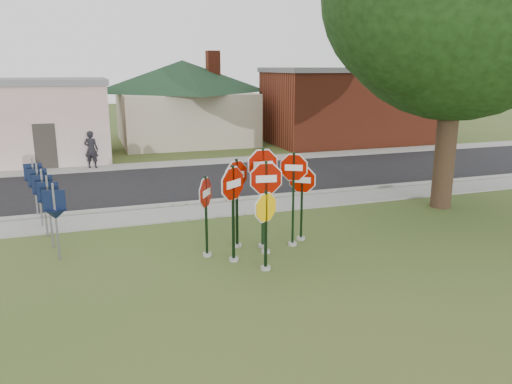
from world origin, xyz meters
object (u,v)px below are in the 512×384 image
object	(u,v)px
stop_sign_yellow	(266,222)
stop_sign_left	(233,199)
pedestrian	(91,149)
stop_sign_center	(266,193)

from	to	relation	value
stop_sign_yellow	stop_sign_left	xyz separation A→B (m)	(-0.58, 0.78, 0.42)
stop_sign_yellow	pedestrian	size ratio (longest dim) A/B	1.15
stop_sign_left	stop_sign_center	bearing A→B (deg)	15.50
stop_sign_center	stop_sign_left	distance (m)	1.00
stop_sign_left	stop_sign_yellow	bearing A→B (deg)	-53.67
stop_sign_center	stop_sign_yellow	bearing A→B (deg)	-110.21
pedestrian	stop_sign_left	bearing A→B (deg)	123.60
stop_sign_center	pedestrian	distance (m)	13.84
stop_sign_yellow	stop_sign_center	bearing A→B (deg)	69.79
stop_sign_yellow	pedestrian	xyz separation A→B (m)	(-3.70, 14.25, -0.25)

